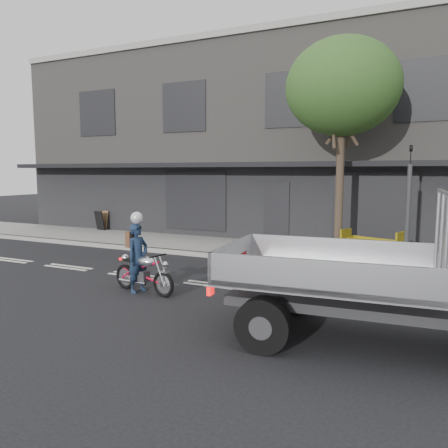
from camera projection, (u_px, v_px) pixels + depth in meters
ground at (214, 285)px, 10.79m from camera, size 80.00×80.00×0.00m
sidewalk at (275, 251)px, 15.00m from camera, size 32.00×3.20×0.15m
kerb at (259, 260)px, 13.57m from camera, size 32.00×0.20×0.15m
building_main at (321, 146)px, 20.46m from camera, size 26.00×10.00×8.00m
street_tree at (343, 88)px, 13.00m from camera, size 3.40×3.40×6.74m
traffic_light_pole at (408, 214)px, 11.82m from camera, size 0.12×0.12×3.50m
motorcycle at (144, 272)px, 10.10m from camera, size 1.83×0.55×0.95m
rider at (138, 258)px, 10.12m from camera, size 0.48×0.64×1.61m
construction_barrier at (371, 246)px, 12.86m from camera, size 1.81×1.24×0.94m
sandwich_board at (99, 221)px, 19.76m from camera, size 0.62×0.48×0.87m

